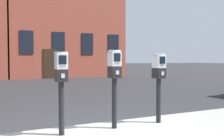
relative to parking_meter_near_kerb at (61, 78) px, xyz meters
The scene contains 4 objects.
ground_plane 1.28m from the parking_meter_near_kerb, 22.27° to the left, with size 160.00×160.00×0.00m, color #28282B.
parking_meter_near_kerb is the anchor object (origin of this frame).
parking_meter_twin_adjacent 0.94m from the parking_meter_near_kerb, ahead, with size 0.22×0.25×1.37m.
parking_meter_end_of_row 1.87m from the parking_meter_near_kerb, ahead, with size 0.22×0.25×1.32m.
Camera 1 is at (-1.60, -4.19, 1.34)m, focal length 39.92 mm.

